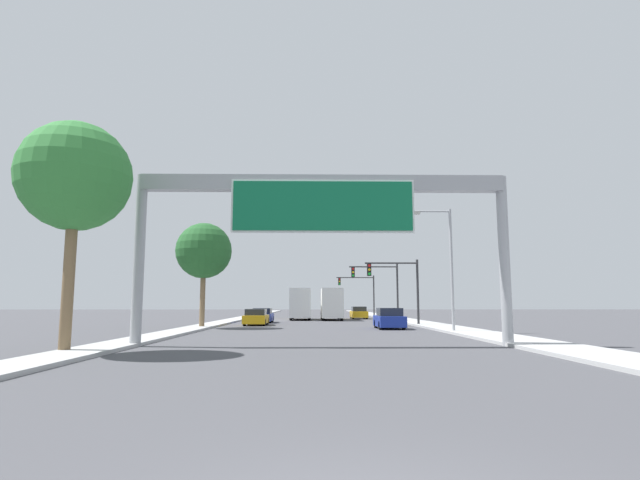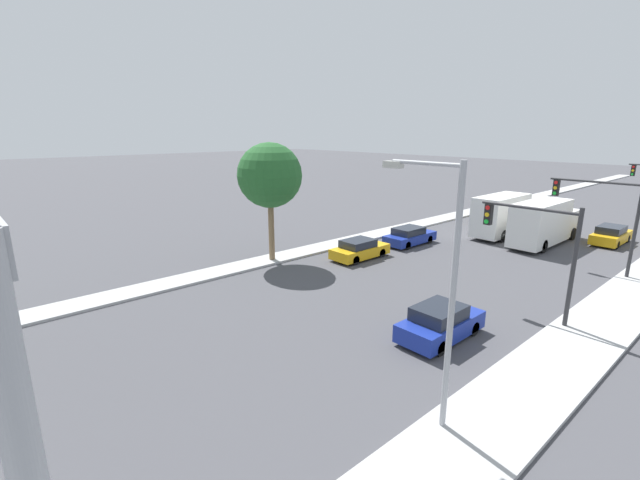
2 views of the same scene
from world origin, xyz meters
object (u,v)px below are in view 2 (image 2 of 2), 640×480
object	(u,v)px
traffic_light_near_intersection	(540,241)
car_mid_center	(611,235)
truck_box_primary	(505,215)
car_near_left	(410,236)
car_far_left	(360,249)
truck_box_secondary	(544,223)
palm_tree_background	(270,176)
street_lamp_right	(443,276)
traffic_light_mid_block	(605,209)
car_mid_left	(440,323)

from	to	relation	value
traffic_light_near_intersection	car_mid_center	bearing A→B (deg)	95.20
truck_box_primary	traffic_light_near_intersection	xyz separation A→B (m)	(8.72, -15.27, 2.03)
car_mid_center	car_near_left	size ratio (longest dim) A/B	1.01
car_mid_center	traffic_light_near_intersection	world-z (taller)	traffic_light_near_intersection
traffic_light_near_intersection	car_far_left	bearing A→B (deg)	175.19
truck_box_secondary	palm_tree_background	size ratio (longest dim) A/B	1.09
street_lamp_right	traffic_light_mid_block	bearing A→B (deg)	94.10
truck_box_secondary	street_lamp_right	bearing A→B (deg)	-75.23
car_far_left	traffic_light_near_intersection	distance (m)	12.66
car_far_left	car_mid_left	bearing A→B (deg)	-30.26
palm_tree_background	truck_box_secondary	bearing A→B (deg)	60.30
car_mid_left	palm_tree_background	size ratio (longest dim) A/B	0.52
car_mid_left	street_lamp_right	world-z (taller)	street_lamp_right
car_mid_left	truck_box_primary	distance (m)	21.56
truck_box_secondary	car_mid_center	bearing A→B (deg)	50.89
truck_box_primary	traffic_light_mid_block	bearing A→B (deg)	-31.61
truck_box_secondary	truck_box_primary	bearing A→B (deg)	168.85
car_far_left	truck_box_secondary	xyz separation A→B (m)	(7.00, 13.55, 1.11)
car_near_left	truck_box_secondary	bearing A→B (deg)	48.09
car_far_left	street_lamp_right	world-z (taller)	street_lamp_right
car_mid_center	street_lamp_right	bearing A→B (deg)	-84.09
traffic_light_near_intersection	car_near_left	bearing A→B (deg)	150.98
truck_box_primary	traffic_light_near_intersection	world-z (taller)	traffic_light_near_intersection
car_mid_left	street_lamp_right	xyz separation A→B (m)	(3.00, -4.99, 4.07)
car_mid_left	traffic_light_near_intersection	distance (m)	6.20
car_mid_center	traffic_light_mid_block	distance (m)	9.64
car_mid_left	car_far_left	distance (m)	12.16
car_mid_center	palm_tree_background	bearing A→B (deg)	-121.64
car_mid_center	truck_box_secondary	bearing A→B (deg)	-129.11
car_near_left	car_far_left	distance (m)	5.75
palm_tree_background	traffic_light_mid_block	bearing A→B (deg)	41.74
car_near_left	street_lamp_right	distance (m)	21.99
truck_box_primary	car_far_left	bearing A→B (deg)	-103.81
car_mid_left	car_far_left	bearing A→B (deg)	149.74
car_far_left	traffic_light_mid_block	size ratio (longest dim) A/B	0.73
car_mid_left	car_near_left	bearing A→B (deg)	131.48
car_near_left	traffic_light_mid_block	xyz separation A→B (m)	(12.06, 3.22, 3.44)
palm_tree_background	street_lamp_right	xyz separation A→B (m)	(17.06, -6.15, -1.07)
car_near_left	traffic_light_near_intersection	bearing A→B (deg)	-29.02
car_near_left	street_lamp_right	world-z (taller)	street_lamp_right
traffic_light_mid_block	traffic_light_near_intersection	bearing A→B (deg)	-89.10
car_near_left	street_lamp_right	size ratio (longest dim) A/B	0.57
truck_box_primary	car_mid_center	bearing A→B (deg)	27.31
car_mid_center	palm_tree_background	xyz separation A→B (m)	(-14.06, -22.82, 5.17)
car_mid_left	traffic_light_near_intersection	xyz separation A→B (m)	(1.72, 5.10, 3.08)
car_near_left	truck_box_secondary	xyz separation A→B (m)	(7.00, 7.80, 1.11)
car_mid_left	truck_box_secondary	xyz separation A→B (m)	(-3.50, 19.68, 1.05)
traffic_light_near_intersection	street_lamp_right	bearing A→B (deg)	-82.75
street_lamp_right	car_mid_left	bearing A→B (deg)	121.03
car_far_left	truck_box_primary	xyz separation A→B (m)	(3.50, 14.24, 1.12)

